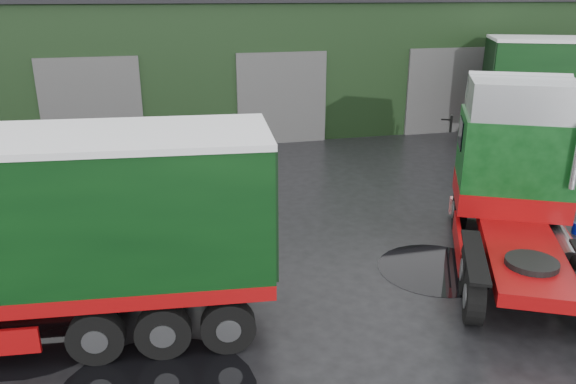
{
  "coord_description": "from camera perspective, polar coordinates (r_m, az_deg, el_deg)",
  "views": [
    {
      "loc": [
        -3.79,
        -10.05,
        6.41
      ],
      "look_at": [
        -0.55,
        2.76,
        1.7
      ],
      "focal_mm": 35.0,
      "sensor_mm": 36.0,
      "label": 1
    }
  ],
  "objects": [
    {
      "name": "tree_back_a",
      "position": [
        40.15,
        -18.07,
        16.32
      ],
      "size": [
        4.4,
        4.4,
        9.5
      ],
      "primitive_type": null,
      "color": "black",
      "rests_on": "ground"
    },
    {
      "name": "hero_tractor",
      "position": [
        14.01,
        22.99,
        0.59
      ],
      "size": [
        5.94,
        7.73,
        4.43
      ],
      "primitive_type": null,
      "rotation": [
        0.0,
        0.0,
        -0.47
      ],
      "color": "#0B3912",
      "rests_on": "ground"
    },
    {
      "name": "warehouse",
      "position": [
        30.78,
        -3.35,
        13.5
      ],
      "size": [
        32.4,
        12.4,
        6.3
      ],
      "color": "black",
      "rests_on": "ground"
    },
    {
      "name": "ground",
      "position": [
        12.51,
        5.68,
        -11.31
      ],
      "size": [
        100.0,
        100.0,
        0.0
      ],
      "primitive_type": "plane",
      "color": "black"
    },
    {
      "name": "puddle_2",
      "position": [
        12.62,
        -23.96,
        -12.78
      ],
      "size": [
        3.12,
        3.12,
        0.01
      ],
      "primitive_type": "cylinder",
      "color": "black",
      "rests_on": "ground"
    },
    {
      "name": "puddle_1",
      "position": [
        14.37,
        14.72,
        -7.56
      ],
      "size": [
        2.81,
        2.81,
        0.01
      ],
      "primitive_type": "cylinder",
      "color": "black",
      "rests_on": "ground"
    },
    {
      "name": "tree_back_b",
      "position": [
        42.45,
        5.0,
        15.94
      ],
      "size": [
        4.4,
        4.4,
        7.5
      ],
      "primitive_type": null,
      "color": "black",
      "rests_on": "ground"
    }
  ]
}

